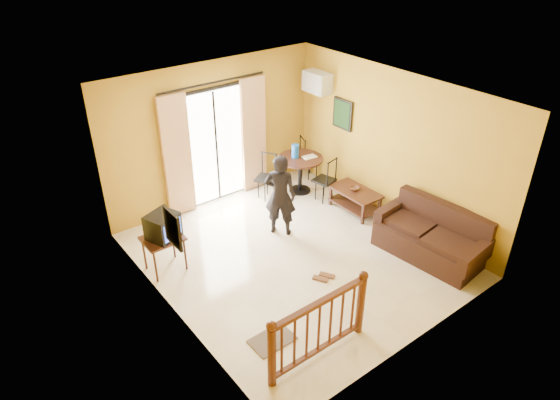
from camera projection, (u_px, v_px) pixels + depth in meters
ground at (295, 255)px, 8.50m from camera, size 5.00×5.00×0.00m
room_shell at (297, 166)px, 7.64m from camera, size 5.00×5.00×5.00m
balcony_door at (216, 145)px, 9.57m from camera, size 2.25×0.14×2.46m
tv_table at (163, 242)px, 7.91m from camera, size 0.62×0.52×0.62m
television at (163, 226)px, 7.79m from camera, size 0.57×0.55×0.41m
picture_left at (173, 228)px, 6.42m from camera, size 0.05×0.42×0.52m
dining_table at (300, 165)px, 10.16m from camera, size 0.92×0.92×0.77m
water_jug at (295, 151)px, 10.02m from camera, size 0.15×0.15×0.28m
serving_tray at (310, 157)px, 10.08m from camera, size 0.30×0.22×0.02m
dining_chairs at (300, 191)px, 10.45m from camera, size 1.84×1.45×0.95m
air_conditioner at (317, 82)px, 9.86m from camera, size 0.31×0.60×0.40m
botanical_print at (343, 114)px, 9.73m from camera, size 0.05×0.50×0.60m
coffee_table at (355, 197)px, 9.63m from camera, size 0.55×1.00×0.44m
bowl at (354, 189)px, 9.57m from camera, size 0.23×0.23×0.06m
sofa at (432, 237)px, 8.38m from camera, size 1.04×1.95×0.89m
standing_person at (280, 195)px, 8.74m from camera, size 0.65×0.67×1.54m
stair_balustrade at (319, 324)px, 6.31m from camera, size 1.63×0.13×1.04m
doormat at (272, 340)px, 6.82m from camera, size 0.61×0.41×0.02m
sandals at (324, 277)px, 7.97m from camera, size 0.35×0.27×0.03m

